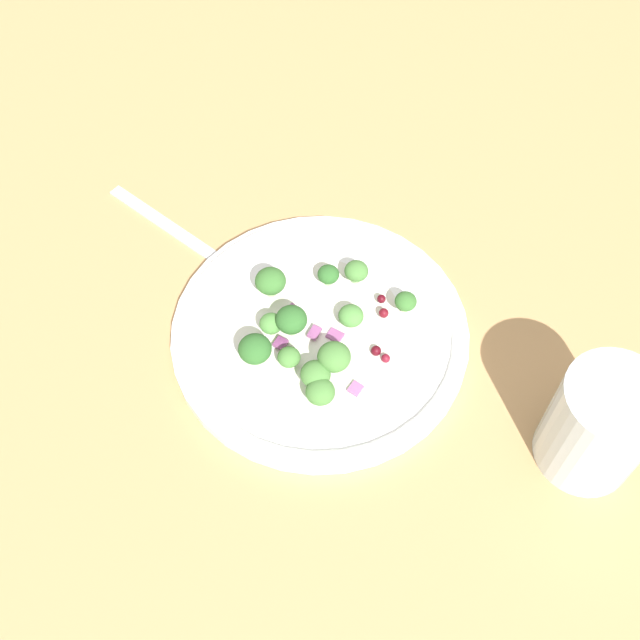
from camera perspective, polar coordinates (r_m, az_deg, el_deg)
ground_plane at (r=71.22cm, az=1.21°, el=-0.20°), size 180.00×180.00×2.00cm
plate at (r=68.48cm, az=0.00°, el=-0.85°), size 26.03×26.03×1.70cm
dressing_pool at (r=68.11cm, az=0.00°, el=-0.65°), size 15.09×15.09×0.20cm
broccoli_floret_0 at (r=66.57cm, az=-3.58°, el=-0.28°), size 2.01×2.01×2.03cm
broccoli_floret_1 at (r=63.95cm, az=1.04°, el=-2.74°), size 2.78×2.78×2.81cm
broccoli_floret_2 at (r=65.87cm, az=-2.10°, el=-0.01°), size 2.71×2.71×2.74cm
broccoli_floret_3 at (r=68.01cm, az=6.26°, el=1.34°), size 1.92×1.92×1.95cm
broccoli_floret_4 at (r=63.86cm, az=-0.64°, el=-3.94°), size 2.51×2.51×2.54cm
broccoli_floret_5 at (r=69.73cm, az=0.62°, el=3.33°), size 1.95×1.95×1.97cm
broccoli_floret_6 at (r=69.70cm, az=2.67°, el=3.57°), size 2.15×2.15×2.18cm
broccoli_floret_7 at (r=68.57cm, az=-3.60°, el=2.88°), size 2.73×2.73×2.77cm
broccoli_floret_8 at (r=65.30cm, az=-2.28°, el=-2.75°), size 1.94×1.94×1.97cm
broccoli_floret_9 at (r=63.13cm, az=0.02°, el=-5.29°), size 2.41×2.41×2.44cm
broccoli_floret_10 at (r=67.40cm, az=2.27°, el=0.28°), size 2.20×2.20×2.23cm
broccoli_floret_11 at (r=64.68cm, az=-4.76°, el=-2.15°), size 2.80×2.80×2.83cm
cranberry_0 at (r=66.63cm, az=4.10°, el=-2.25°), size 0.90×0.90×0.90cm
cranberry_1 at (r=69.19cm, az=4.50°, el=1.55°), size 0.79×0.79×0.79cm
cranberry_2 at (r=68.41cm, az=4.69°, el=0.63°), size 0.87×0.87×0.87cm
cranberry_3 at (r=66.37cm, az=4.81°, el=-2.80°), size 0.77×0.77×0.77cm
cranberry_4 at (r=64.95cm, az=-0.45°, el=-4.32°), size 0.88×0.88×0.88cm
onion_bit_0 at (r=68.51cm, az=-2.14°, el=0.61°), size 1.61×1.38×0.57cm
onion_bit_1 at (r=67.58cm, az=1.11°, el=-1.16°), size 1.44×1.61×0.35cm
onion_bit_2 at (r=64.92cm, az=2.61°, el=-5.03°), size 1.39×1.33×0.39cm
onion_bit_3 at (r=67.25cm, az=-0.40°, el=-0.92°), size 1.43×1.12×0.32cm
onion_bit_4 at (r=66.88cm, az=-2.89°, el=-1.70°), size 1.30×1.26×0.35cm
fork at (r=76.37cm, az=-9.49°, el=5.79°), size 9.50×17.61×0.50cm
water_glass at (r=63.19cm, az=19.67°, el=-7.23°), size 7.81×7.81×9.88cm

